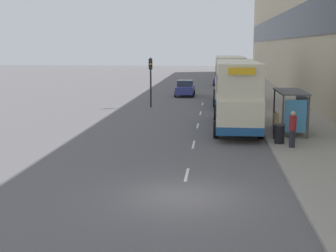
% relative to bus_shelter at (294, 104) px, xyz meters
% --- Properties ---
extents(ground_plane, '(220.00, 220.00, 0.00)m').
position_rel_bus_shelter_xyz_m(ground_plane, '(-5.77, -12.13, -1.88)').
color(ground_plane, '#5B595B').
extents(pavement, '(5.00, 93.00, 0.14)m').
position_rel_bus_shelter_xyz_m(pavement, '(0.73, 26.37, -1.81)').
color(pavement, gray).
rests_on(pavement, ground_plane).
extents(terrace_facade, '(3.10, 93.00, 16.89)m').
position_rel_bus_shelter_xyz_m(terrace_facade, '(4.72, 26.37, 6.56)').
color(terrace_facade, '#C6B793').
rests_on(terrace_facade, ground_plane).
extents(lane_mark_0, '(0.12, 2.00, 0.01)m').
position_rel_bus_shelter_xyz_m(lane_mark_0, '(-5.77, -9.29, -1.87)').
color(lane_mark_0, silver).
rests_on(lane_mark_0, ground_plane).
extents(lane_mark_1, '(0.12, 2.00, 0.01)m').
position_rel_bus_shelter_xyz_m(lane_mark_1, '(-5.77, -3.26, -1.87)').
color(lane_mark_1, silver).
rests_on(lane_mark_1, ground_plane).
extents(lane_mark_2, '(0.12, 2.00, 0.01)m').
position_rel_bus_shelter_xyz_m(lane_mark_2, '(-5.77, 2.76, -1.87)').
color(lane_mark_2, silver).
rests_on(lane_mark_2, ground_plane).
extents(lane_mark_3, '(0.12, 2.00, 0.01)m').
position_rel_bus_shelter_xyz_m(lane_mark_3, '(-5.77, 8.78, -1.87)').
color(lane_mark_3, silver).
rests_on(lane_mark_3, ground_plane).
extents(lane_mark_4, '(0.12, 2.00, 0.01)m').
position_rel_bus_shelter_xyz_m(lane_mark_4, '(-5.77, 14.81, -1.87)').
color(lane_mark_4, silver).
rests_on(lane_mark_4, ground_plane).
extents(bus_shelter, '(1.60, 4.20, 2.48)m').
position_rel_bus_shelter_xyz_m(bus_shelter, '(0.00, 0.00, 0.00)').
color(bus_shelter, '#4C4C51').
rests_on(bus_shelter, ground_plane).
extents(double_decker_bus_near, '(2.85, 10.21, 4.30)m').
position_rel_bus_shelter_xyz_m(double_decker_bus_near, '(-3.30, 1.90, 0.41)').
color(double_decker_bus_near, beige).
rests_on(double_decker_bus_near, ground_plane).
extents(double_decker_bus_ahead, '(2.85, 10.55, 4.30)m').
position_rel_bus_shelter_xyz_m(double_decker_bus_ahead, '(-3.37, 15.32, 0.41)').
color(double_decker_bus_ahead, beige).
rests_on(double_decker_bus_ahead, ground_plane).
extents(car_0, '(2.05, 4.57, 1.81)m').
position_rel_bus_shelter_xyz_m(car_0, '(-3.89, 35.92, -0.99)').
color(car_0, navy).
rests_on(car_0, ground_plane).
extents(car_1, '(2.03, 3.99, 1.67)m').
position_rel_bus_shelter_xyz_m(car_1, '(-7.82, 21.51, -1.04)').
color(car_1, navy).
rests_on(car_1, ground_plane).
extents(pedestrian_at_shelter, '(0.32, 0.32, 1.63)m').
position_rel_bus_shelter_xyz_m(pedestrian_at_shelter, '(-1.27, -1.87, -0.90)').
color(pedestrian_at_shelter, '#23232D').
rests_on(pedestrian_at_shelter, ground_plane).
extents(pedestrian_1, '(0.37, 0.37, 1.86)m').
position_rel_bus_shelter_xyz_m(pedestrian_1, '(-0.71, -4.08, -0.78)').
color(pedestrian_1, '#23232D').
rests_on(pedestrian_1, ground_plane).
extents(litter_bin, '(0.55, 0.55, 1.05)m').
position_rel_bus_shelter_xyz_m(litter_bin, '(-1.22, -3.16, -1.21)').
color(litter_bin, black).
rests_on(litter_bin, ground_plane).
extents(traffic_light_far_kerb, '(0.30, 0.32, 4.27)m').
position_rel_bus_shelter_xyz_m(traffic_light_far_kerb, '(-10.17, 11.91, 1.02)').
color(traffic_light_far_kerb, black).
rests_on(traffic_light_far_kerb, ground_plane).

